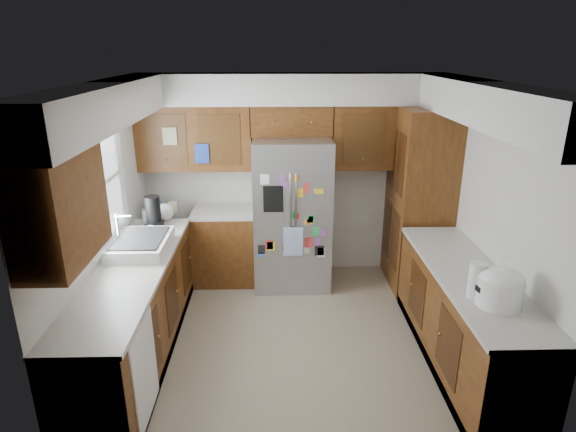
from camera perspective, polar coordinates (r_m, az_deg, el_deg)
The scene contains 12 objects.
floor at distance 5.06m, azimuth 0.93°, elevation -13.95°, with size 3.60×3.60×0.00m, color gray.
room_shell at distance 4.68m, azimuth -0.44°, elevation 7.61°, with size 3.64×3.24×2.52m.
left_counter_run at distance 4.99m, azimuth -15.08°, elevation -9.43°, with size 1.36×3.20×0.92m.
right_counter_run at distance 4.74m, azimuth 20.07°, elevation -11.77°, with size 0.63×2.25×0.92m.
pantry at distance 5.88m, azimuth 15.27°, elevation 1.87°, with size 0.60×0.90×2.15m, color #43220C.
fridge at distance 5.74m, azimuth 0.47°, elevation 0.31°, with size 0.90×0.79×1.80m.
bridge_cabinet at distance 5.71m, azimuth 0.42°, elevation 11.32°, with size 0.96×0.34×0.35m, color #43220C.
fridge_top_items at distance 5.65m, azimuth 0.02°, elevation 14.39°, with size 0.52×0.31×0.30m.
sink_assembly at distance 4.85m, azimuth -17.05°, elevation -3.18°, with size 0.52×0.70×0.37m.
left_counter_clutter at distance 5.49m, azimuth -15.23°, elevation 0.33°, with size 0.32×0.82×0.38m.
rice_cooker at distance 4.00m, azimuth 23.89°, elevation -7.62°, with size 0.35×0.34×0.30m.
paper_towel at distance 4.04m, azimuth 21.49°, elevation -7.11°, with size 0.13×0.13×0.30m, color white.
Camera 1 is at (-0.19, -4.22, 2.79)m, focal length 30.00 mm.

